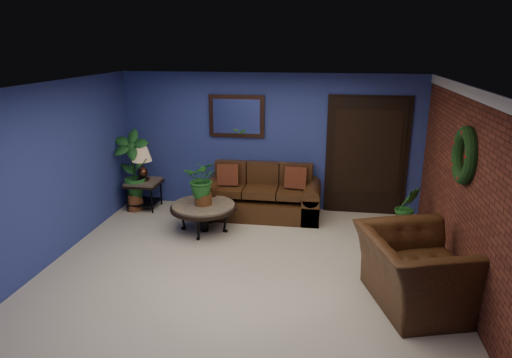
% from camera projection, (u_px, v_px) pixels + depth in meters
% --- Properties ---
extents(floor, '(5.50, 5.50, 0.00)m').
position_uv_depth(floor, '(246.00, 268.00, 6.34)').
color(floor, beige).
rests_on(floor, ground).
extents(wall_back, '(5.50, 0.04, 2.50)m').
position_uv_depth(wall_back, '(269.00, 142.00, 8.35)').
color(wall_back, navy).
rests_on(wall_back, ground).
extents(wall_left, '(0.04, 5.00, 2.50)m').
position_uv_depth(wall_left, '(52.00, 173.00, 6.39)').
color(wall_left, navy).
rests_on(wall_left, ground).
extents(wall_right_brick, '(0.04, 5.00, 2.50)m').
position_uv_depth(wall_right_brick, '(466.00, 192.00, 5.57)').
color(wall_right_brick, maroon).
rests_on(wall_right_brick, ground).
extents(ceiling, '(5.50, 5.00, 0.02)m').
position_uv_depth(ceiling, '(244.00, 85.00, 5.62)').
color(ceiling, silver).
rests_on(ceiling, wall_back).
extents(crown_molding, '(0.03, 5.00, 0.14)m').
position_uv_depth(crown_molding, '(477.00, 95.00, 5.23)').
color(crown_molding, white).
rests_on(crown_molding, wall_right_brick).
extents(wall_mirror, '(1.02, 0.06, 0.77)m').
position_uv_depth(wall_mirror, '(237.00, 116.00, 8.26)').
color(wall_mirror, '#482A1A').
rests_on(wall_mirror, wall_back).
extents(closet_door, '(1.44, 0.06, 2.18)m').
position_uv_depth(closet_door, '(367.00, 157.00, 8.11)').
color(closet_door, black).
rests_on(closet_door, wall_back).
extents(wreath, '(0.16, 0.72, 0.72)m').
position_uv_depth(wreath, '(465.00, 155.00, 5.50)').
color(wreath, black).
rests_on(wreath, wall_right_brick).
extents(sofa, '(2.08, 0.90, 0.93)m').
position_uv_depth(sofa, '(262.00, 198.00, 8.23)').
color(sofa, '#4B2B15').
rests_on(sofa, ground).
extents(coffee_table, '(1.09, 1.09, 0.47)m').
position_uv_depth(coffee_table, '(204.00, 208.00, 7.47)').
color(coffee_table, '#4C4843').
rests_on(coffee_table, ground).
extents(end_table, '(0.60, 0.60, 0.55)m').
position_uv_depth(end_table, '(144.00, 187.00, 8.50)').
color(end_table, '#4C4843').
rests_on(end_table, ground).
extents(table_lamp, '(0.37, 0.37, 0.61)m').
position_uv_depth(table_lamp, '(142.00, 160.00, 8.35)').
color(table_lamp, '#482A1A').
rests_on(table_lamp, end_table).
extents(side_chair, '(0.49, 0.49, 0.96)m').
position_uv_depth(side_chair, '(283.00, 186.00, 8.15)').
color(side_chair, brown).
rests_on(side_chair, ground).
extents(armchair, '(1.51, 1.63, 0.88)m').
position_uv_depth(armchair, '(417.00, 271.00, 5.35)').
color(armchair, '#4B2B15').
rests_on(armchair, ground).
extents(coffee_plant, '(0.56, 0.49, 0.75)m').
position_uv_depth(coffee_plant, '(203.00, 180.00, 7.33)').
color(coffee_plant, brown).
rests_on(coffee_plant, coffee_table).
extents(floor_plant, '(0.45, 0.40, 0.84)m').
position_uv_depth(floor_plant, '(407.00, 210.00, 7.28)').
color(floor_plant, brown).
rests_on(floor_plant, ground).
extents(tall_plant, '(0.67, 0.46, 1.50)m').
position_uv_depth(tall_plant, '(132.00, 168.00, 8.32)').
color(tall_plant, brown).
rests_on(tall_plant, ground).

